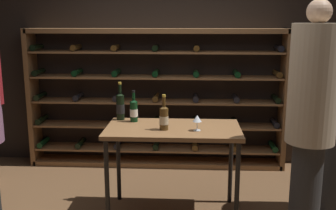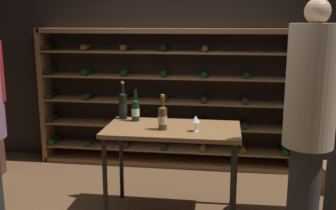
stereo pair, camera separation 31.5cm
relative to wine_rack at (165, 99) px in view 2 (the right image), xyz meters
name	(u,v)px [view 2 (the right image)]	position (x,y,z in m)	size (l,w,h in m)	color
back_wall	(180,58)	(0.18, 0.21, 0.52)	(5.59, 0.10, 2.82)	black
wine_rack	(165,99)	(0.00, 0.00, 0.00)	(3.32, 0.32, 1.79)	brown
tasting_table	(172,137)	(0.28, -1.37, -0.08)	(1.28, 0.69, 0.90)	brown
person_bystander_red_print	(310,115)	(1.44, -1.79, 0.27)	(0.40, 0.40, 2.06)	#292929
wine_bottle_green_slim	(135,110)	(-0.12, -1.17, 0.12)	(0.08, 0.08, 0.32)	black
wine_bottle_amber_reserve	(123,105)	(-0.27, -1.10, 0.15)	(0.09, 0.09, 0.39)	black
wine_bottle_red_label	(163,117)	(0.20, -1.46, 0.13)	(0.08, 0.08, 0.33)	#4C3314
wine_glass_stemmed_right	(196,120)	(0.51, -1.47, 0.12)	(0.08, 0.08, 0.15)	silver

